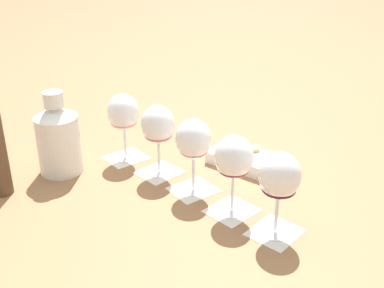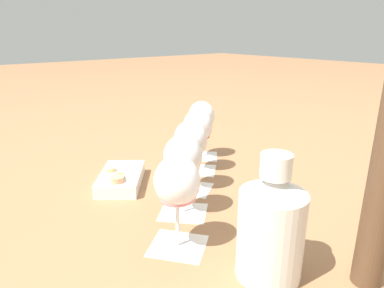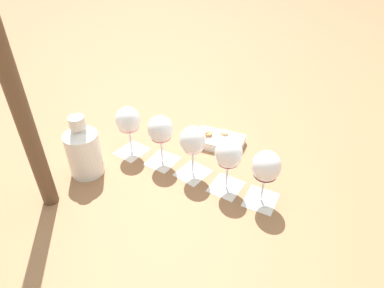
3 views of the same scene
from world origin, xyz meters
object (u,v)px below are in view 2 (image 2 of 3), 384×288
object	(u,v)px
wine_glass_4	(201,119)
snack_dish	(121,178)
wine_glass_2	(192,142)
ceramic_vase	(271,225)
wine_glass_0	(177,186)
wine_glass_3	(198,129)
wine_glass_1	(183,160)

from	to	relation	value
wine_glass_4	snack_dish	world-z (taller)	wine_glass_4
wine_glass_2	ceramic_vase	size ratio (longest dim) A/B	0.84
ceramic_vase	wine_glass_0	bearing A→B (deg)	114.07
wine_glass_3	ceramic_vase	bearing A→B (deg)	-115.68
wine_glass_1	wine_glass_3	distance (m)	0.24
wine_glass_0	wine_glass_4	world-z (taller)	same
wine_glass_4	ceramic_vase	xyz separation A→B (m)	(-0.28, -0.49, -0.03)
wine_glass_1	wine_glass_3	size ratio (longest dim) A/B	1.00
wine_glass_2	snack_dish	xyz separation A→B (m)	(-0.13, 0.13, -0.11)
wine_glass_0	ceramic_vase	bearing A→B (deg)	-65.93
wine_glass_0	wine_glass_2	world-z (taller)	same
wine_glass_2	ceramic_vase	xyz separation A→B (m)	(-0.11, -0.33, -0.03)
wine_glass_3	snack_dish	xyz separation A→B (m)	(-0.22, 0.05, -0.11)
wine_glass_2	wine_glass_4	bearing A→B (deg)	43.20
wine_glass_0	wine_glass_3	bearing A→B (deg)	43.89
wine_glass_0	wine_glass_3	distance (m)	0.37
wine_glass_1	ceramic_vase	size ratio (longest dim) A/B	0.84
wine_glass_2	wine_glass_1	bearing A→B (deg)	-138.29
wine_glass_0	wine_glass_3	world-z (taller)	same
wine_glass_2	ceramic_vase	world-z (taller)	ceramic_vase
wine_glass_1	ceramic_vase	distance (m)	0.25
wine_glass_4	ceramic_vase	world-z (taller)	ceramic_vase
wine_glass_1	wine_glass_4	bearing A→B (deg)	42.69
wine_glass_4	wine_glass_2	bearing A→B (deg)	-136.80
wine_glass_1	wine_glass_4	size ratio (longest dim) A/B	1.00
wine_glass_0	wine_glass_2	xyz separation A→B (m)	(0.18, 0.17, -0.00)
snack_dish	wine_glass_1	bearing A→B (deg)	-80.49
wine_glass_3	wine_glass_2	bearing A→B (deg)	-137.48
wine_glass_3	wine_glass_4	world-z (taller)	same
snack_dish	wine_glass_3	bearing A→B (deg)	-13.78
wine_glass_4	ceramic_vase	bearing A→B (deg)	-119.75
wine_glass_3	wine_glass_4	xyz separation A→B (m)	(0.08, 0.08, 0.00)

